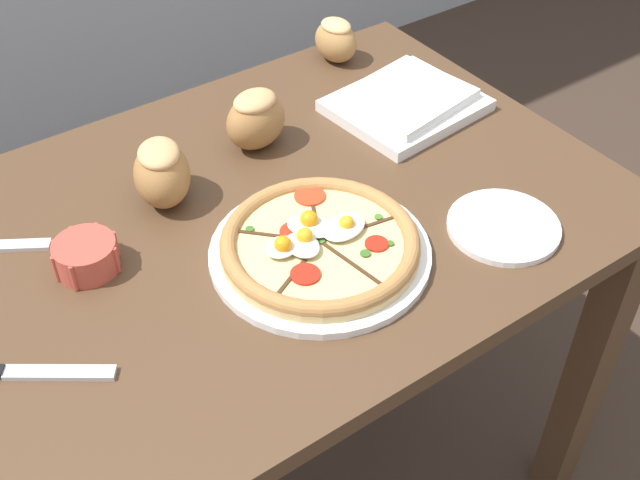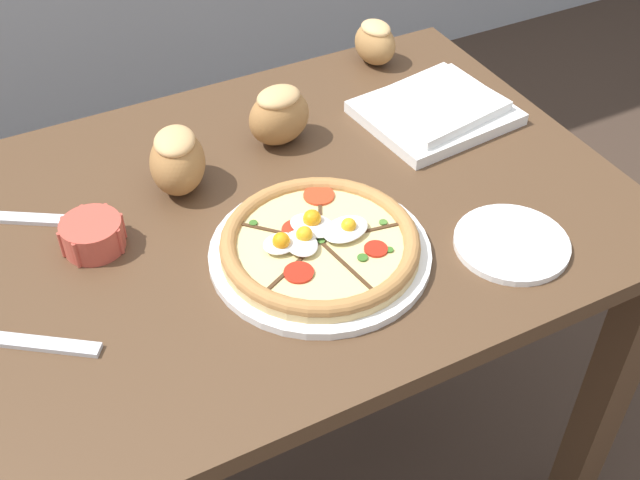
% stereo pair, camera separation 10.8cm
% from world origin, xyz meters
% --- Properties ---
extents(dining_table, '(1.11, 0.73, 0.76)m').
position_xyz_m(dining_table, '(0.00, 0.00, 0.63)').
color(dining_table, '#513823').
rests_on(dining_table, ground_plane).
extents(pizza, '(0.30, 0.30, 0.05)m').
position_xyz_m(pizza, '(0.05, -0.12, 0.77)').
color(pizza, white).
rests_on(pizza, dining_table).
extents(ramekin_bowl, '(0.09, 0.09, 0.04)m').
position_xyz_m(ramekin_bowl, '(-0.22, 0.04, 0.78)').
color(ramekin_bowl, '#C64C3D').
rests_on(ramekin_bowl, dining_table).
extents(napkin_folded, '(0.25, 0.22, 0.04)m').
position_xyz_m(napkin_folded, '(0.38, 0.09, 0.77)').
color(napkin_folded, white).
rests_on(napkin_folded, dining_table).
extents(bread_piece_near, '(0.07, 0.09, 0.08)m').
position_xyz_m(bread_piece_near, '(0.38, 0.30, 0.80)').
color(bread_piece_near, '#B27F47').
rests_on(bread_piece_near, dining_table).
extents(bread_piece_mid, '(0.12, 0.10, 0.09)m').
position_xyz_m(bread_piece_mid, '(0.12, 0.15, 0.81)').
color(bread_piece_mid, '#A3703D').
rests_on(bread_piece_mid, dining_table).
extents(bread_piece_far, '(0.12, 0.13, 0.10)m').
position_xyz_m(bread_piece_far, '(-0.06, 0.11, 0.81)').
color(bread_piece_far, '#A3703D').
rests_on(bread_piece_far, dining_table).
extents(knife_main, '(0.20, 0.15, 0.01)m').
position_xyz_m(knife_main, '(-0.36, -0.08, 0.76)').
color(knife_main, silver).
rests_on(knife_main, dining_table).
extents(side_saucer, '(0.16, 0.16, 0.01)m').
position_xyz_m(side_saucer, '(0.30, -0.23, 0.76)').
color(side_saucer, white).
rests_on(side_saucer, dining_table).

